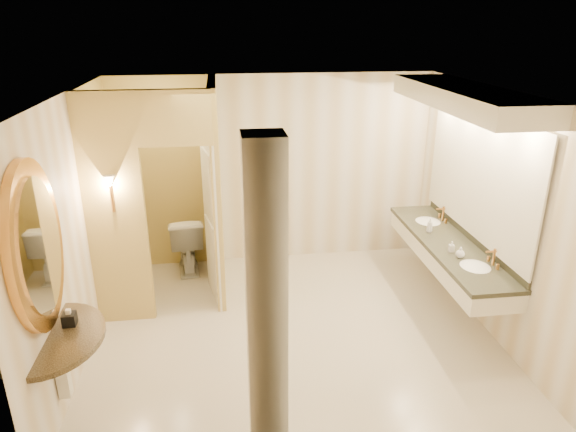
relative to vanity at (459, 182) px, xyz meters
The scene contains 16 objects.
floor 2.58m from the vanity, behind, with size 4.50×4.50×0.00m, color beige.
ceiling 2.27m from the vanity, behind, with size 4.50×4.50×0.00m, color white.
wall_back 2.63m from the vanity, 139.31° to the left, with size 4.50×0.02×2.70m, color silver.
wall_front 3.05m from the vanity, 130.74° to the right, with size 4.50×0.02×2.70m, color silver.
wall_left 4.25m from the vanity, behind, with size 0.02×4.00×2.70m, color silver.
wall_right 0.49m from the vanity, 47.77° to the right, with size 0.02×4.00×2.70m, color silver.
toilet_closet 3.17m from the vanity, 167.70° to the left, with size 1.50×1.55×2.70m.
wall_sconce 3.91m from the vanity, behind, with size 0.14×0.14×0.42m.
vanity is the anchor object (origin of this frame).
console_shelf 4.44m from the vanity, 161.14° to the right, with size 1.10×1.10×2.00m.
pillar 3.22m from the vanity, 139.19° to the right, with size 0.29×0.29×2.70m, color silver.
tissue_box 4.34m from the vanity, 162.69° to the right, with size 0.11×0.11×0.11m, color black.
toilet 3.77m from the vanity, 155.96° to the left, with size 0.46×0.81×0.83m, color white.
soap_bottle_a 0.75m from the vanity, 115.11° to the right, with size 0.06×0.06×0.13m, color beige.
soap_bottle_b 0.82m from the vanity, 102.69° to the right, with size 0.10×0.10×0.13m, color silver.
soap_bottle_c 0.75m from the vanity, 115.91° to the left, with size 0.07×0.07×0.19m, color #C6B28C.
Camera 1 is at (-0.72, -5.04, 3.38)m, focal length 32.00 mm.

